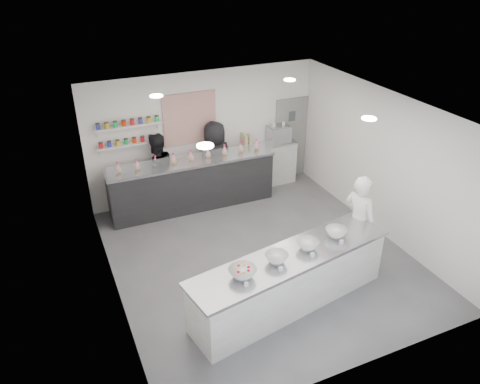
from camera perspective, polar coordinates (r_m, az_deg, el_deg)
name	(u,v)px	position (r m, az deg, el deg)	size (l,w,h in m)	color
floor	(260,257)	(9.31, 2.42, -7.90)	(6.00, 6.00, 0.00)	#515156
ceiling	(263,110)	(7.92, 2.85, 9.91)	(6.00, 6.00, 0.00)	white
back_wall	(205,135)	(11.03, -4.33, 6.98)	(5.50, 5.50, 0.00)	white
left_wall	(108,222)	(7.83, -15.78, -3.56)	(6.00, 6.00, 0.00)	white
right_wall	(383,164)	(9.94, 17.02, 3.28)	(6.00, 6.00, 0.00)	white
back_door	(290,138)	(12.08, 6.16, 6.52)	(0.88, 0.04, 2.10)	gray
pattern_panel	(190,119)	(10.75, -6.14, 8.87)	(1.25, 0.03, 1.20)	#A1352F
jar_shelf_lower	(130,144)	(10.50, -13.21, 5.74)	(1.45, 0.22, 0.04)	silver
jar_shelf_upper	(128,126)	(10.35, -13.46, 7.88)	(1.45, 0.22, 0.04)	silver
preserve_jars	(129,132)	(10.38, -13.36, 7.12)	(1.45, 0.10, 0.56)	red
downlight_0	(205,146)	(6.55, -4.28, 5.64)	(0.24, 0.24, 0.02)	white
downlight_1	(369,119)	(7.87, 15.46, 8.63)	(0.24, 0.24, 0.02)	white
downlight_2	(156,96)	(8.91, -10.16, 11.46)	(0.24, 0.24, 0.02)	white
downlight_3	(290,80)	(9.92, 6.07, 13.45)	(0.24, 0.24, 0.02)	white
prep_counter	(291,280)	(7.98, 6.18, -10.61)	(3.69, 0.84, 1.01)	#B3B3AE
back_bar	(192,184)	(10.74, -5.82, 0.96)	(3.82, 0.70, 1.18)	black
sneeze_guard	(196,160)	(10.12, -5.44, 3.95)	(3.76, 0.02, 0.32)	white
espresso_ledge	(267,164)	(11.79, 3.31, 3.42)	(1.47, 0.47, 1.09)	#B3B3AE
espresso_machine	(278,134)	(11.62, 4.71, 7.03)	(0.54, 0.37, 0.41)	#93969E
cup_stacks	(247,141)	(11.28, 0.90, 6.22)	(0.24, 0.24, 0.33)	tan
prep_bowls	(292,252)	(7.63, 6.41, -7.23)	(2.33, 0.48, 0.15)	white
label_cards	(303,273)	(7.28, 7.72, -9.74)	(2.01, 0.04, 0.07)	white
cookie_bags	(191,155)	(10.43, -6.01, 4.47)	(3.33, 0.13, 0.25)	pink
woman_prep	(359,221)	(8.95, 14.26, -3.43)	(0.67, 0.44, 1.84)	white
staff_left	(157,173)	(10.64, -10.05, 2.34)	(0.89, 0.69, 1.83)	black
staff_right	(215,161)	(10.99, -3.03, 3.82)	(0.93, 0.60, 1.90)	black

